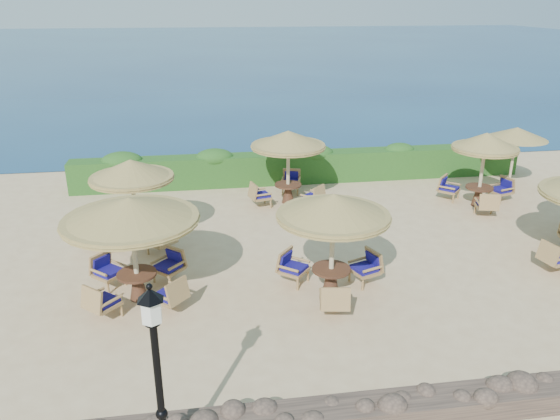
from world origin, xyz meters
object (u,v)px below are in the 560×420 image
object	(u,v)px
cafe_set_1	(333,224)
cafe_set_4	(288,153)
cafe_set_5	(484,158)
lamp_post	(160,394)
cafe_set_3	(133,187)
cafe_set_0	(132,227)
extra_parasol	(517,133)

from	to	relation	value
cafe_set_1	cafe_set_4	distance (m)	6.59
cafe_set_4	cafe_set_5	distance (m)	6.78
lamp_post	cafe_set_1	distance (m)	6.38
cafe_set_3	cafe_set_5	size ratio (longest dim) A/B	1.00
cafe_set_0	cafe_set_3	world-z (taller)	same
extra_parasol	cafe_set_4	world-z (taller)	cafe_set_4
cafe_set_0	cafe_set_1	distance (m)	4.76
extra_parasol	cafe_set_5	world-z (taller)	cafe_set_5
cafe_set_1	extra_parasol	bearing A→B (deg)	38.21
extra_parasol	cafe_set_1	size ratio (longest dim) A/B	0.85
extra_parasol	cafe_set_0	bearing A→B (deg)	-154.50
extra_parasol	cafe_set_3	distance (m)	14.19
extra_parasol	cafe_set_1	world-z (taller)	cafe_set_1
cafe_set_1	cafe_set_5	bearing A→B (deg)	38.47
lamp_post	cafe_set_5	world-z (taller)	lamp_post
cafe_set_1	cafe_set_3	distance (m)	6.26
lamp_post	cafe_set_3	bearing A→B (deg)	97.88
extra_parasol	cafe_set_1	bearing A→B (deg)	-141.79
cafe_set_1	cafe_set_3	xyz separation A→B (m)	(-5.04, 3.71, -0.09)
cafe_set_0	cafe_set_4	distance (m)	7.75
cafe_set_0	extra_parasol	bearing A→B (deg)	25.50
extra_parasol	cafe_set_0	world-z (taller)	cafe_set_0
lamp_post	cafe_set_4	xyz separation A→B (m)	(3.82, 11.68, 0.32)
extra_parasol	cafe_set_4	xyz separation A→B (m)	(-8.78, -0.32, -0.30)
lamp_post	cafe_set_3	distance (m)	8.89
lamp_post	cafe_set_1	size ratio (longest dim) A/B	1.17
cafe_set_1	cafe_set_4	xyz separation A→B (m)	(-0.00, 6.59, -0.03)
cafe_set_3	cafe_set_4	bearing A→B (deg)	29.73
cafe_set_4	extra_parasol	bearing A→B (deg)	2.09
lamp_post	extra_parasol	size ratio (longest dim) A/B	1.38
cafe_set_3	cafe_set_4	distance (m)	5.80
lamp_post	extra_parasol	world-z (taller)	lamp_post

